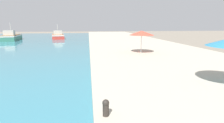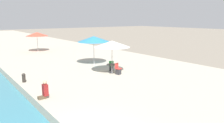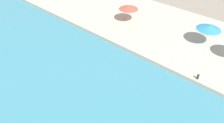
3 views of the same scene
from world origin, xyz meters
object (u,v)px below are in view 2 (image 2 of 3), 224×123
object	(u,v)px
cafe_chair_right	(118,70)
person_at_quay	(44,90)
mooring_bollard	(24,77)
cafe_umbrella_white	(94,39)
cafe_umbrella_striped	(37,34)
cafe_table	(111,67)
cafe_umbrella_pink	(112,44)
cafe_chair_left	(111,67)

from	to	relation	value
cafe_chair_right	person_at_quay	bearing A→B (deg)	0.76
cafe_chair_right	mooring_bollard	xyz separation A→B (m)	(-6.79, 2.26, 0.02)
cafe_umbrella_white	cafe_umbrella_striped	xyz separation A→B (m)	(-1.71, 11.80, -0.13)
cafe_umbrella_white	cafe_chair_right	world-z (taller)	cafe_umbrella_white
person_at_quay	cafe_umbrella_striped	bearing A→B (deg)	72.90
cafe_table	mooring_bollard	world-z (taller)	cafe_table
cafe_umbrella_striped	cafe_umbrella_white	bearing A→B (deg)	-81.75
cafe_umbrella_pink	person_at_quay	xyz separation A→B (m)	(-6.51, -2.32, -1.99)
cafe_table	person_at_quay	distance (m)	7.01
cafe_umbrella_pink	cafe_umbrella_white	bearing A→B (deg)	78.98
cafe_umbrella_white	person_at_quay	xyz separation A→B (m)	(-7.30, -6.38, -2.04)
mooring_bollard	cafe_table	bearing A→B (deg)	-13.27
cafe_umbrella_striped	person_at_quay	distance (m)	19.12
cafe_umbrella_white	mooring_bollard	size ratio (longest dim) A/B	4.85
cafe_umbrella_white	cafe_chair_left	xyz separation A→B (m)	(-0.32, -3.32, -2.17)
cafe_table	person_at_quay	world-z (taller)	person_at_quay
mooring_bollard	cafe_umbrella_pink	bearing A→B (deg)	-14.55
cafe_umbrella_striped	cafe_chair_left	bearing A→B (deg)	-84.75
cafe_umbrella_pink	cafe_umbrella_striped	size ratio (longest dim) A/B	0.99
cafe_umbrella_pink	person_at_quay	bearing A→B (deg)	-160.37
cafe_table	cafe_chair_left	world-z (taller)	cafe_chair_left
cafe_umbrella_white	cafe_table	xyz separation A→B (m)	(-0.75, -3.91, -1.97)
cafe_table	cafe_chair_right	size ratio (longest dim) A/B	0.88
cafe_umbrella_pink	cafe_table	bearing A→B (deg)	73.35
cafe_chair_left	cafe_chair_right	size ratio (longest dim) A/B	1.00
cafe_umbrella_striped	person_at_quay	bearing A→B (deg)	-107.10
cafe_table	cafe_umbrella_white	bearing A→B (deg)	79.19
cafe_umbrella_pink	mooring_bollard	xyz separation A→B (m)	(-6.58, 1.71, -2.11)
cafe_table	person_at_quay	size ratio (longest dim) A/B	0.76
cafe_umbrella_striped	mooring_bollard	size ratio (longest dim) A/B	4.53
cafe_umbrella_white	cafe_table	world-z (taller)	cafe_umbrella_white
cafe_umbrella_striped	mooring_bollard	distance (m)	15.37
cafe_table	cafe_chair_left	bearing A→B (deg)	54.16
cafe_umbrella_striped	cafe_chair_left	size ratio (longest dim) A/B	3.26
cafe_umbrella_striped	cafe_chair_left	xyz separation A→B (m)	(1.39, -15.12, -2.05)
cafe_umbrella_pink	cafe_umbrella_white	distance (m)	4.13
cafe_umbrella_pink	cafe_umbrella_white	world-z (taller)	cafe_umbrella_white
cafe_umbrella_pink	cafe_chair_right	distance (m)	2.21
cafe_chair_left	cafe_chair_right	bearing A→B (deg)	-65.10
mooring_bollard	cafe_chair_left	bearing A→B (deg)	-7.89
cafe_umbrella_pink	cafe_chair_right	world-z (taller)	cafe_umbrella_pink
cafe_umbrella_white	cafe_chair_right	distance (m)	5.13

